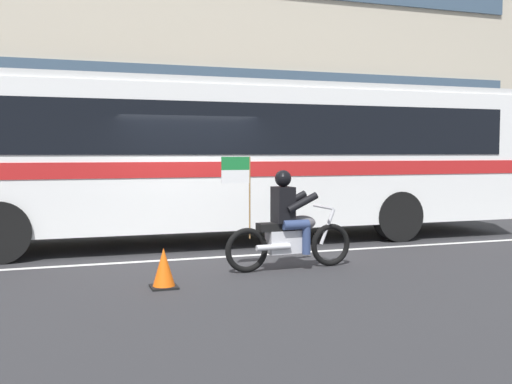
{
  "coord_description": "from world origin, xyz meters",
  "views": [
    {
      "loc": [
        -2.29,
        -10.51,
        1.84
      ],
      "look_at": [
        1.2,
        -0.19,
        1.11
      ],
      "focal_mm": 41.32,
      "sensor_mm": 36.0,
      "label": 1
    }
  ],
  "objects_px": {
    "motorcycle_with_rider": "(288,227)",
    "traffic_cone": "(164,269)",
    "transit_bus": "(216,150)",
    "fire_hydrant": "(120,207)"
  },
  "relations": [
    {
      "from": "motorcycle_with_rider",
      "to": "traffic_cone",
      "type": "distance_m",
      "value": 2.22
    },
    {
      "from": "transit_bus",
      "to": "fire_hydrant",
      "type": "xyz_separation_m",
      "value": [
        -1.65,
        2.89,
        -1.37
      ]
    },
    {
      "from": "transit_bus",
      "to": "fire_hydrant",
      "type": "relative_size",
      "value": 17.33
    },
    {
      "from": "traffic_cone",
      "to": "fire_hydrant",
      "type": "bearing_deg",
      "value": 89.18
    },
    {
      "from": "transit_bus",
      "to": "fire_hydrant",
      "type": "distance_m",
      "value": 3.6
    },
    {
      "from": "motorcycle_with_rider",
      "to": "traffic_cone",
      "type": "xyz_separation_m",
      "value": [
        -2.08,
        -0.65,
        -0.41
      ]
    },
    {
      "from": "fire_hydrant",
      "to": "traffic_cone",
      "type": "distance_m",
      "value": 6.72
    },
    {
      "from": "motorcycle_with_rider",
      "to": "fire_hydrant",
      "type": "bearing_deg",
      "value": 108.12
    },
    {
      "from": "transit_bus",
      "to": "traffic_cone",
      "type": "xyz_separation_m",
      "value": [
        -1.75,
        -3.82,
        -1.63
      ]
    },
    {
      "from": "transit_bus",
      "to": "fire_hydrant",
      "type": "bearing_deg",
      "value": 119.69
    }
  ]
}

